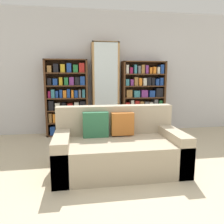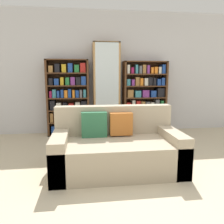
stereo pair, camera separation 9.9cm
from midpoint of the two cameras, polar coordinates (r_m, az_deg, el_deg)
The scene contains 7 objects.
ground_plane at distance 2.73m, azimuth 7.71°, elevation -18.68°, with size 16.00×16.00×0.00m, color beige.
wall_back at distance 5.04m, azimuth -0.79°, elevation 10.18°, with size 7.19×0.06×2.70m.
couch at distance 3.08m, azimuth 0.67°, elevation -9.36°, with size 1.72×0.94×0.85m.
bookshelf_left at distance 4.82m, azimuth -12.16°, elevation 3.40°, with size 0.89×0.32×1.63m.
display_cabinet at distance 4.81m, azimuth -2.40°, elevation 5.93°, with size 0.57×0.36×1.98m.
bookshelf_right at distance 5.02m, azimuth 7.57°, elevation 3.48°, with size 0.97×0.32×1.60m.
wine_bottle at distance 3.92m, azimuth 5.97°, elevation -7.20°, with size 0.09×0.09×0.40m.
Camera 1 is at (-0.76, -2.30, 1.28)m, focal length 35.00 mm.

